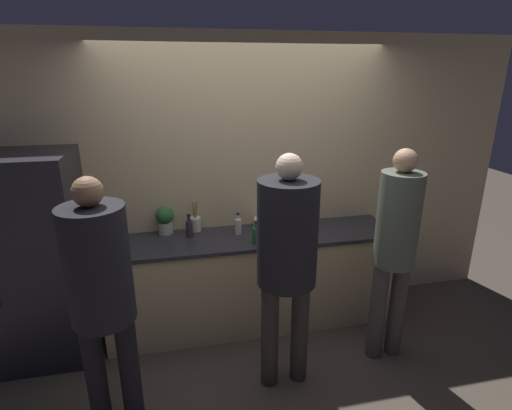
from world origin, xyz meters
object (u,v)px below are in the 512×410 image
object	(u,v)px
utensil_crock	(196,223)
bottle_green	(257,235)
refrigerator	(39,259)
bottle_dark	(189,228)
person_right	(395,242)
bottle_clear	(238,226)
person_left	(101,286)
fruit_bowl	(271,223)
person_center	(287,250)
cup_white	(289,234)
potted_plant	(165,219)

from	to	relation	value
utensil_crock	bottle_green	world-z (taller)	utensil_crock
refrigerator	bottle_dark	bearing A→B (deg)	6.45
person_right	bottle_clear	size ratio (longest dim) A/B	8.73
refrigerator	utensil_crock	world-z (taller)	refrigerator
person_left	fruit_bowl	xyz separation A→B (m)	(1.33, 1.10, -0.12)
person_center	bottle_green	bearing A→B (deg)	97.02
person_center	refrigerator	bearing A→B (deg)	157.58
refrigerator	person_right	distance (m)	2.81
person_center	person_right	size ratio (longest dim) A/B	1.02
fruit_bowl	person_center	bearing A→B (deg)	-97.72
person_right	bottle_dark	bearing A→B (deg)	153.36
refrigerator	person_right	world-z (taller)	person_right
utensil_crock	bottle_clear	size ratio (longest dim) A/B	1.39
refrigerator	bottle_green	size ratio (longest dim) A/B	8.62
cup_white	utensil_crock	bearing A→B (deg)	154.95
bottle_clear	potted_plant	bearing A→B (deg)	165.87
person_left	person_center	bearing A→B (deg)	7.61
bottle_clear	person_center	bearing A→B (deg)	-76.95
person_right	potted_plant	world-z (taller)	person_right
person_center	cup_white	xyz separation A→B (m)	(0.21, 0.65, -0.17)
person_right	fruit_bowl	world-z (taller)	person_right
refrigerator	person_left	bearing A→B (deg)	-55.80
fruit_bowl	potted_plant	xyz separation A→B (m)	(-0.96, 0.07, 0.09)
person_left	cup_white	world-z (taller)	person_left
fruit_bowl	potted_plant	distance (m)	0.97
refrigerator	bottle_clear	world-z (taller)	refrigerator
person_right	fruit_bowl	bearing A→B (deg)	133.44
refrigerator	bottle_green	world-z (taller)	refrigerator
person_left	person_center	size ratio (longest dim) A/B	0.97
person_center	person_right	distance (m)	0.92
bottle_clear	cup_white	xyz separation A→B (m)	(0.41, -0.20, -0.03)
person_left	potted_plant	distance (m)	1.23
person_right	fruit_bowl	size ratio (longest dim) A/B	5.43
refrigerator	fruit_bowl	size ratio (longest dim) A/B	5.29
bottle_green	bottle_clear	size ratio (longest dim) A/B	0.99
refrigerator	bottle_clear	distance (m)	1.63
bottle_green	bottle_dark	bearing A→B (deg)	154.76
bottle_dark	person_center	bearing A→B (deg)	-54.77
person_right	person_center	bearing A→B (deg)	-172.52
utensil_crock	bottle_clear	world-z (taller)	utensil_crock
person_center	person_left	bearing A→B (deg)	-172.39
person_center	utensil_crock	xyz separation A→B (m)	(-0.57, 1.02, -0.15)
bottle_green	bottle_clear	world-z (taller)	bottle_clear
utensil_crock	potted_plant	xyz separation A→B (m)	(-0.27, -0.00, 0.06)
person_left	person_right	world-z (taller)	person_right
bottle_green	bottle_clear	xyz separation A→B (m)	(-0.12, 0.23, 0.00)
person_left	bottle_green	xyz separation A→B (m)	(1.13, 0.79, -0.09)
utensil_crock	refrigerator	bearing A→B (deg)	-168.17
person_left	bottle_dark	xyz separation A→B (m)	(0.58, 1.05, -0.09)
person_left	person_right	size ratio (longest dim) A/B	0.99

